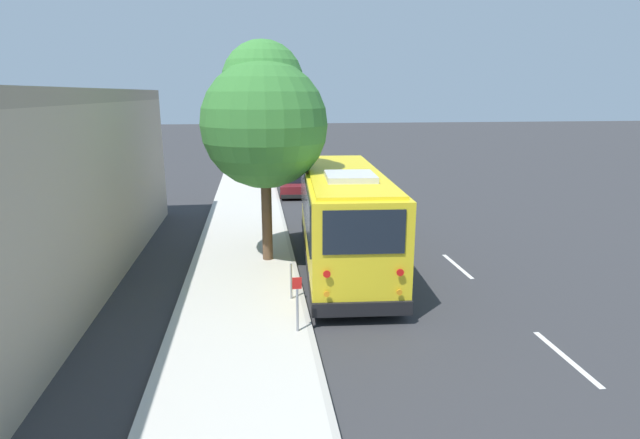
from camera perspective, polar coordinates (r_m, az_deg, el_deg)
ground_plane at (r=18.02m, az=3.41°, el=-3.89°), size 160.00×160.00×0.00m
sidewalk_slab at (r=17.70m, az=-8.89°, el=-4.13°), size 80.00×3.31×0.15m
curb_strip at (r=17.73m, az=-3.30°, el=-3.94°), size 80.00×0.14×0.15m
shuttle_bus at (r=16.17m, az=2.73°, el=0.64°), size 9.06×3.10×3.37m
parked_sedan_maroon at (r=28.70m, az=-2.84°, el=4.15°), size 4.55×1.96×1.27m
parked_sedan_silver at (r=35.25m, az=-3.72°, el=6.04°), size 4.25×1.89×1.28m
street_tree at (r=16.29m, az=-6.41°, el=11.70°), size 4.05×4.05×7.12m
sign_post_near at (r=11.78m, az=-2.62°, el=-9.58°), size 0.06×0.22×1.34m
sign_post_far at (r=13.64m, az=-3.32°, el=-7.05°), size 0.06×0.06×1.01m
lane_stripe_behind at (r=12.50m, az=26.28°, el=-13.96°), size 2.40×0.14×0.01m
lane_stripe_mid at (r=17.33m, az=15.41°, el=-5.14°), size 2.40×0.14×0.01m
lane_stripe_ahead at (r=22.73m, az=9.64°, el=-0.23°), size 2.40×0.14×0.01m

